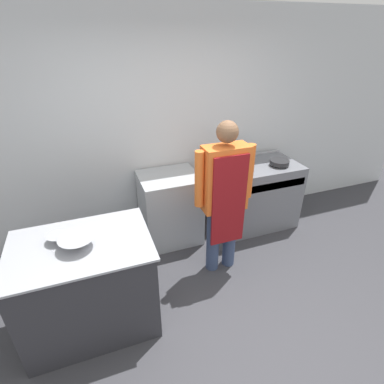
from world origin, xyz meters
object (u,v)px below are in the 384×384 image
mixing_bowl (77,242)px  saute_pan (280,162)px  stock_pot (242,153)px  person_cook (224,192)px  fridge_unit (170,208)px  stove (257,194)px

mixing_bowl → saute_pan: (2.46, 0.86, -0.01)m
stock_pot → saute_pan: bearing=-29.1°
person_cook → fridge_unit: bearing=117.4°
person_cook → saute_pan: 1.18m
person_cook → mixing_bowl: bearing=-167.6°
fridge_unit → mixing_bowl: size_ratio=3.11×
fridge_unit → stock_pot: stock_pot is taller
fridge_unit → person_cook: size_ratio=0.52×
fridge_unit → stock_pot: size_ratio=3.30×
mixing_bowl → stock_pot: (2.04, 1.10, 0.08)m
stove → fridge_unit: stove is taller
stove → mixing_bowl: bearing=-156.6°
mixing_bowl → stove: bearing=23.4°
stove → stock_pot: (-0.22, 0.12, 0.58)m
fridge_unit → stock_pot: (1.00, 0.06, 0.57)m
stock_pot → mixing_bowl: bearing=-151.7°
stove → saute_pan: 0.54m
mixing_bowl → saute_pan: size_ratio=1.17×
fridge_unit → saute_pan: 1.51m
fridge_unit → mixing_bowl: 1.55m
stock_pot → saute_pan: 0.49m
fridge_unit → mixing_bowl: (-1.05, -1.04, 0.50)m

